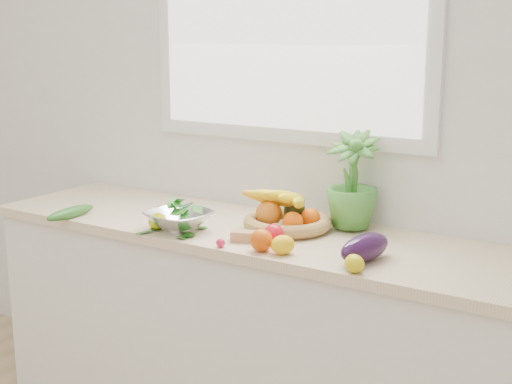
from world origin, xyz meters
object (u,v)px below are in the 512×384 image
Objects in this scene: eggplant at (365,248)px; cucumber at (71,213)px; potted_herb at (352,179)px; fruit_basket at (287,217)px; apple at (274,234)px; colander_with_spinach at (179,215)px.

eggplant reaches higher than cucumber.
fruit_basket is at bearing -145.37° from potted_herb.
colander_with_spinach is at bearing -171.88° from apple.
potted_herb is at bearing 24.21° from cucumber.
eggplant is 0.92× the size of cucumber.
eggplant is 0.46m from fruit_basket.
fruit_basket reaches higher than colander_with_spinach.
cucumber is at bearing -170.97° from apple.
fruit_basket is at bearing 154.60° from eggplant.
apple is 0.29× the size of cucumber.
cucumber is at bearing -155.79° from potted_herb.
potted_herb is 0.89× the size of fruit_basket.
apple is 0.39m from potted_herb.
fruit_basket is at bearing 106.21° from apple.
eggplant is at bearing -25.40° from fruit_basket.
potted_herb is 0.29m from fruit_basket.
fruit_basket is 1.56× the size of colander_with_spinach.
cucumber is 0.90m from fruit_basket.
fruit_basket reaches higher than apple.
fruit_basket is (0.83, 0.33, 0.03)m from cucumber.
apple is 0.17× the size of fruit_basket.
apple is at bearing 9.03° from cucumber.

